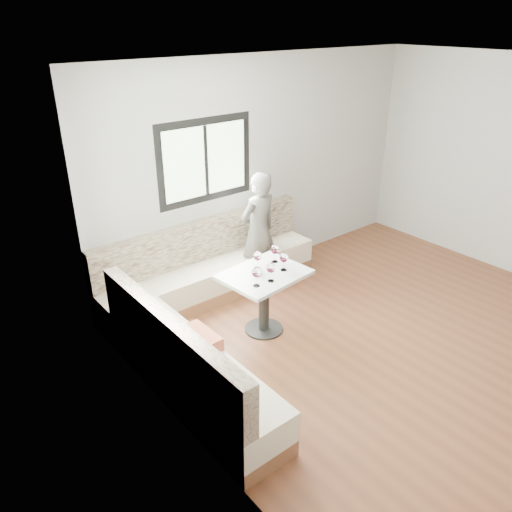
% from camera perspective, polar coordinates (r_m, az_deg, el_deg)
% --- Properties ---
extents(room, '(5.01, 5.01, 2.81)m').
position_cam_1_polar(room, '(4.99, 18.29, 3.51)').
color(room, brown).
rests_on(room, ground).
extents(banquette, '(2.90, 2.80, 0.95)m').
position_cam_1_polar(banquette, '(5.49, -6.18, -5.77)').
color(banquette, brown).
rests_on(banquette, ground).
extents(table, '(0.94, 0.77, 0.72)m').
position_cam_1_polar(table, '(5.39, 0.93, -3.64)').
color(table, black).
rests_on(table, ground).
extents(person, '(0.58, 0.40, 1.51)m').
position_cam_1_polar(person, '(6.25, 0.28, 2.90)').
color(person, '#504E48').
rests_on(person, ground).
extents(olive_ramekin, '(0.11, 0.11, 0.04)m').
position_cam_1_polar(olive_ramekin, '(5.29, 0.01, -1.75)').
color(olive_ramekin, white).
rests_on(olive_ramekin, table).
extents(wine_glass_a, '(0.09, 0.09, 0.21)m').
position_cam_1_polar(wine_glass_a, '(4.99, 0.06, -1.96)').
color(wine_glass_a, white).
rests_on(wine_glass_a, table).
extents(wine_glass_b, '(0.09, 0.09, 0.21)m').
position_cam_1_polar(wine_glass_b, '(5.08, 1.73, -1.43)').
color(wine_glass_b, white).
rests_on(wine_glass_b, table).
extents(wine_glass_c, '(0.09, 0.09, 0.21)m').
position_cam_1_polar(wine_glass_c, '(5.30, 3.20, -0.22)').
color(wine_glass_c, white).
rests_on(wine_glass_c, table).
extents(wine_glass_d, '(0.09, 0.09, 0.21)m').
position_cam_1_polar(wine_glass_d, '(5.33, 0.18, -0.02)').
color(wine_glass_d, white).
rests_on(wine_glass_d, table).
extents(wine_glass_e, '(0.09, 0.09, 0.21)m').
position_cam_1_polar(wine_glass_e, '(5.48, 2.17, 0.71)').
color(wine_glass_e, white).
rests_on(wine_glass_e, table).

